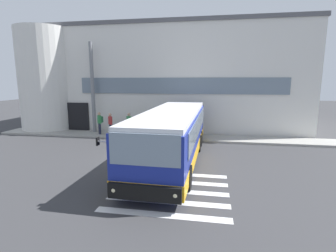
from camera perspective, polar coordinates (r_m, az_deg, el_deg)
The scene contains 9 objects.
ground_plane at distance 14.33m, azimuth -4.62°, elevation -6.90°, with size 80.00×90.00×0.02m, color #353538.
bay_paint_stripes at distance 10.09m, azimuth 0.65°, elevation -14.34°, with size 4.40×3.96×0.01m.
terminal_building at distance 25.23m, azimuth 0.33°, elevation 10.52°, with size 23.55×13.80×8.70m.
boarding_curb at distance 18.85m, azimuth -1.01°, elevation -2.44°, with size 25.75×2.00×0.15m, color #9E9B93.
entry_support_column at distance 20.81m, azimuth -16.57°, elevation 8.17°, with size 0.28×0.28×6.93m, color slate.
bus_main_foreground at distance 13.21m, azimuth 1.08°, elevation -2.32°, with size 3.25×10.81×2.70m.
passenger_near_column at distance 19.99m, azimuth -15.05°, elevation 0.97°, with size 0.50×0.52×1.68m.
passenger_by_doorway at distance 19.28m, azimuth -12.82°, elevation 0.63°, with size 0.40×0.49×1.68m.
passenger_at_curb_edge at distance 19.08m, azimuth -8.73°, elevation 0.67°, with size 0.47×0.42×1.68m.
Camera 1 is at (3.45, -13.26, 4.19)m, focal length 27.14 mm.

